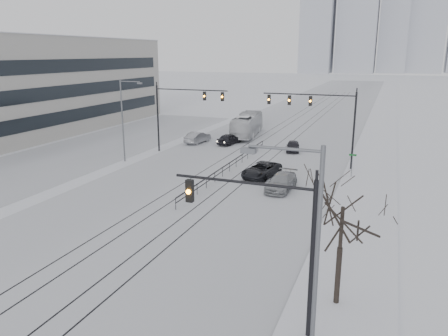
# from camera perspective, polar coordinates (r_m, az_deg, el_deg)

# --- Properties ---
(road) EXTENTS (22.00, 260.00, 0.02)m
(road) POSITION_cam_1_polar(r_m,az_deg,el_deg) (72.77, 8.98, 5.35)
(road) COLOR silver
(road) RESTS_ON ground
(sidewalk_east) EXTENTS (5.00, 260.00, 0.16)m
(sidewalk_east) POSITION_cam_1_polar(r_m,az_deg,el_deg) (71.25, 19.67, 4.53)
(sidewalk_east) COLOR silver
(sidewalk_east) RESTS_ON ground
(curb) EXTENTS (0.10, 260.00, 0.12)m
(curb) POSITION_cam_1_polar(r_m,az_deg,el_deg) (71.34, 17.71, 4.69)
(curb) COLOR gray
(curb) RESTS_ON ground
(parking_strip) EXTENTS (14.00, 60.00, 0.03)m
(parking_strip) POSITION_cam_1_polar(r_m,az_deg,el_deg) (58.31, -16.27, 2.61)
(parking_strip) COLOR silver
(parking_strip) RESTS_ON ground
(tram_rails) EXTENTS (5.30, 180.00, 0.01)m
(tram_rails) POSITION_cam_1_polar(r_m,az_deg,el_deg) (53.71, 4.43, 2.16)
(tram_rails) COLOR black
(tram_rails) RESTS_ON ground
(skyline) EXTENTS (96.00, 48.00, 72.00)m
(skyline) POSITION_cam_1_polar(r_m,az_deg,el_deg) (284.70, 19.94, 17.78)
(skyline) COLOR #A0A4B0
(skyline) RESTS_ON ground
(traffic_mast_near) EXTENTS (6.10, 0.37, 7.00)m
(traffic_mast_near) POSITION_cam_1_polar(r_m,az_deg,el_deg) (18.23, 6.53, -8.46)
(traffic_mast_near) COLOR black
(traffic_mast_near) RESTS_ON ground
(traffic_mast_ne) EXTENTS (9.60, 0.37, 8.00)m
(traffic_mast_ne) POSITION_cam_1_polar(r_m,az_deg,el_deg) (46.15, 12.57, 7.02)
(traffic_mast_ne) COLOR black
(traffic_mast_ne) RESTS_ON ground
(traffic_mast_nw) EXTENTS (9.10, 0.37, 8.00)m
(traffic_mast_nw) POSITION_cam_1_polar(r_m,az_deg,el_deg) (52.19, -5.82, 7.95)
(traffic_mast_nw) COLOR black
(traffic_mast_nw) RESTS_ON ground
(street_light_east) EXTENTS (2.73, 0.25, 9.00)m
(street_light_east) POSITION_cam_1_polar(r_m,az_deg,el_deg) (14.94, 10.88, -11.37)
(street_light_east) COLOR #595B60
(street_light_east) RESTS_ON ground
(street_light_west) EXTENTS (2.73, 0.25, 9.00)m
(street_light_west) POSITION_cam_1_polar(r_m,az_deg,el_deg) (48.94, -12.87, 6.78)
(street_light_west) COLOR #595B60
(street_light_west) RESTS_ON ground
(bare_tree) EXTENTS (4.40, 4.40, 6.10)m
(bare_tree) POSITION_cam_1_polar(r_m,az_deg,el_deg) (20.65, 15.19, -6.27)
(bare_tree) COLOR black
(bare_tree) RESTS_ON ground
(median_fence) EXTENTS (0.06, 24.00, 1.00)m
(median_fence) POSITION_cam_1_polar(r_m,az_deg,el_deg) (44.36, 0.74, 0.17)
(median_fence) COLOR black
(median_fence) RESTS_ON ground
(street_sign) EXTENTS (0.70, 0.06, 2.40)m
(street_sign) POSITION_cam_1_polar(r_m,az_deg,el_deg) (43.58, 16.40, 0.75)
(street_sign) COLOR #595B60
(street_sign) RESTS_ON ground
(sedan_sb_inner) EXTENTS (2.43, 4.47, 1.44)m
(sedan_sb_inner) POSITION_cam_1_polar(r_m,az_deg,el_deg) (57.76, 0.66, 3.81)
(sedan_sb_inner) COLOR black
(sedan_sb_inner) RESTS_ON ground
(sedan_sb_outer) EXTENTS (2.15, 4.72, 1.50)m
(sedan_sb_outer) POSITION_cam_1_polar(r_m,az_deg,el_deg) (58.75, -3.46, 4.00)
(sedan_sb_outer) COLOR gray
(sedan_sb_outer) RESTS_ON ground
(sedan_nb_front) EXTENTS (3.30, 5.51, 1.43)m
(sedan_nb_front) POSITION_cam_1_polar(r_m,az_deg,el_deg) (42.48, 4.92, -0.28)
(sedan_nb_front) COLOR black
(sedan_nb_front) RESTS_ON ground
(sedan_nb_right) EXTENTS (2.20, 4.98, 1.42)m
(sedan_nb_right) POSITION_cam_1_polar(r_m,az_deg,el_deg) (38.77, 7.50, -1.84)
(sedan_nb_right) COLOR gray
(sedan_nb_right) RESTS_ON ground
(sedan_nb_far) EXTENTS (2.21, 4.02, 1.30)m
(sedan_nb_far) POSITION_cam_1_polar(r_m,az_deg,el_deg) (54.25, 8.99, 2.83)
(sedan_nb_far) COLOR black
(sedan_nb_far) RESTS_ON ground
(box_truck) EXTENTS (4.10, 11.80, 3.22)m
(box_truck) POSITION_cam_1_polar(r_m,az_deg,el_deg) (63.67, 3.04, 5.63)
(box_truck) COLOR silver
(box_truck) RESTS_ON ground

